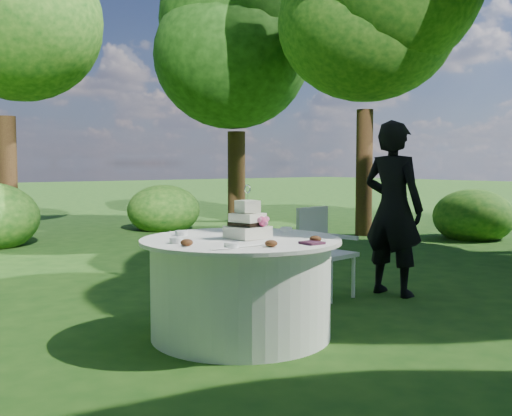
# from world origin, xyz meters

# --- Properties ---
(ground) EXTENTS (80.00, 80.00, 0.00)m
(ground) POSITION_xyz_m (0.00, 0.00, 0.00)
(ground) COLOR #173D10
(ground) RESTS_ON ground
(napkins) EXTENTS (0.14, 0.14, 0.02)m
(napkins) POSITION_xyz_m (0.21, -0.58, 0.78)
(napkins) COLOR #481F36
(napkins) RESTS_ON table
(feather_plume) EXTENTS (0.48, 0.07, 0.01)m
(feather_plume) POSITION_xyz_m (-0.32, -0.40, 0.78)
(feather_plume) COLOR white
(feather_plume) RESTS_ON table
(guest) EXTENTS (0.53, 0.71, 1.78)m
(guest) POSITION_xyz_m (2.11, 0.24, 0.89)
(guest) COLOR black
(guest) RESTS_ON ground
(table) EXTENTS (1.56, 1.56, 0.77)m
(table) POSITION_xyz_m (0.00, 0.00, 0.39)
(table) COLOR white
(table) RESTS_ON ground
(cake) EXTENTS (0.29, 0.30, 0.42)m
(cake) POSITION_xyz_m (0.04, -0.04, 0.88)
(cake) COLOR white
(cake) RESTS_ON table
(chair) EXTENTS (0.52, 0.50, 0.91)m
(chair) POSITION_xyz_m (1.47, 0.63, 0.52)
(chair) COLOR silver
(chair) RESTS_ON ground
(votives) EXTENTS (1.21, 0.94, 0.04)m
(votives) POSITION_xyz_m (-0.03, 0.13, 0.79)
(votives) COLOR white
(votives) RESTS_ON table
(petal_cups) EXTENTS (0.98, 1.04, 0.05)m
(petal_cups) POSITION_xyz_m (-0.01, -0.18, 0.79)
(petal_cups) COLOR #562D16
(petal_cups) RESTS_ON table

